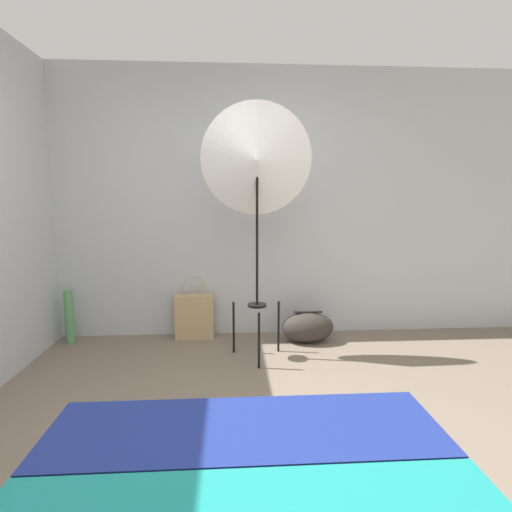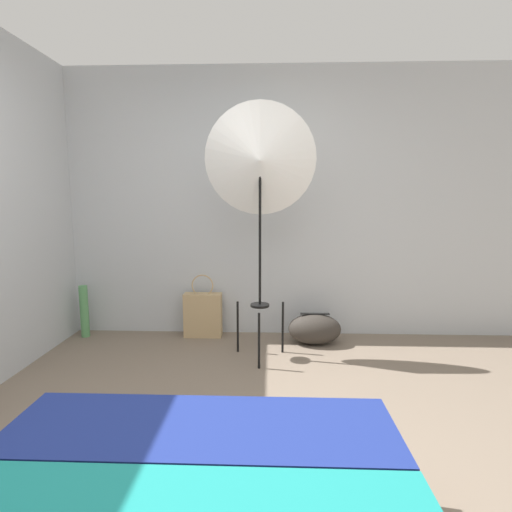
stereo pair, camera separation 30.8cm
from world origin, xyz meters
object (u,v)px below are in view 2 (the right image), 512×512
(photo_umbrella, at_px, (260,162))
(tote_bag, at_px, (203,314))
(paper_roll, at_px, (84,311))
(duffel_bag, at_px, (315,329))

(photo_umbrella, relative_size, tote_bag, 3.43)
(tote_bag, bearing_deg, paper_roll, -177.43)
(photo_umbrella, relative_size, paper_roll, 4.16)
(tote_bag, relative_size, duffel_bag, 1.27)
(duffel_bag, xyz_separation_m, paper_roll, (-2.25, 0.12, 0.11))
(tote_bag, distance_m, paper_roll, 1.17)
(tote_bag, bearing_deg, duffel_bag, -9.17)
(tote_bag, xyz_separation_m, duffel_bag, (1.08, -0.17, -0.08))
(photo_umbrella, xyz_separation_m, tote_bag, (-0.58, 0.51, -1.43))
(photo_umbrella, relative_size, duffel_bag, 4.34)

